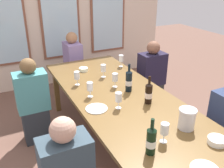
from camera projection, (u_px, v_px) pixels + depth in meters
The scene contains 20 objects.
ground_plane at pixel (121, 150), 3.09m from camera, with size 12.00×12.00×0.00m, color brown.
back_wall_with_windows at pixel (59, 6), 4.45m from camera, with size 4.25×0.10×2.90m.
dining_table at pixel (122, 101), 2.81m from camera, with size 1.05×2.80×0.74m.
white_plate_1 at pixel (97, 109), 2.54m from camera, with size 0.22×0.22×0.01m, color white.
metal_pitcher at pixel (187, 119), 2.20m from camera, with size 0.16×0.16×0.19m.
wine_bottle_0 at pixel (151, 141), 1.88m from camera, with size 0.08×0.08×0.31m.
wine_bottle_1 at pixel (149, 93), 2.61m from camera, with size 0.08×0.08×0.31m.
wine_bottle_2 at pixel (129, 81), 2.87m from camera, with size 0.08×0.08×0.33m.
tasting_bowl_0 at pixel (217, 141), 2.03m from camera, with size 0.15×0.15×0.05m, color white.
tasting_bowl_1 at pixel (84, 69), 3.49m from camera, with size 0.13×0.13×0.05m, color white.
wine_glass_0 at pixel (115, 78), 2.98m from camera, with size 0.07×0.07×0.17m.
wine_glass_1 at pixel (119, 98), 2.51m from camera, with size 0.07×0.07×0.17m.
wine_glass_2 at pixel (165, 129), 2.01m from camera, with size 0.07×0.07×0.17m.
wine_glass_3 at pixel (103, 69), 3.26m from camera, with size 0.07×0.07×0.17m.
wine_glass_4 at pixel (121, 59), 3.62m from camera, with size 0.07×0.07×0.17m.
wine_glass_5 at pixel (90, 87), 2.74m from camera, with size 0.07×0.07×0.17m.
wine_glass_6 at pixel (77, 76), 3.03m from camera, with size 0.07×0.07×0.17m.
seated_person_0 at pixel (33, 103), 3.09m from camera, with size 0.38×0.24×1.11m.
seated_person_1 at pixel (151, 79), 3.78m from camera, with size 0.38×0.24×1.11m.
seated_person_4 at pixel (74, 66), 4.30m from camera, with size 0.24×0.38×1.11m.
Camera 1 is at (-1.21, -2.17, 2.02)m, focal length 40.21 mm.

